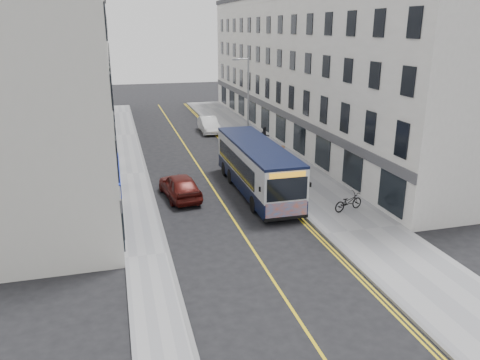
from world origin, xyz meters
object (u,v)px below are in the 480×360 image
city_bus (256,166)px  bicycle (348,202)px  car_maroon (180,186)px  pedestrian_near (283,158)px  streetlamp (247,105)px  car_white (209,125)px  pedestrian_far (265,137)px

city_bus → bicycle: (4.10, -4.69, -1.12)m
city_bus → car_maroon: 5.01m
pedestrian_near → car_maroon: 8.93m
streetlamp → car_white: bearing=95.2°
car_white → car_maroon: bearing=-105.8°
car_white → car_maroon: 19.20m
streetlamp → city_bus: size_ratio=0.72×
streetlamp → bicycle: size_ratio=4.04×
streetlamp → city_bus: streetlamp is taller
pedestrian_near → car_maroon: bearing=-156.2°
city_bus → bicycle: city_bus is taller
city_bus → pedestrian_near: city_bus is taller
streetlamp → pedestrian_near: streetlamp is taller
city_bus → pedestrian_near: 5.10m
city_bus → bicycle: 6.33m
car_maroon → city_bus: bearing=170.0°
bicycle → pedestrian_near: pedestrian_near is taller
pedestrian_far → car_white: bearing=108.7°
city_bus → pedestrian_far: bearing=69.3°
bicycle → car_maroon: 10.28m
streetlamp → car_white: 11.36m
bicycle → car_white: 23.56m
pedestrian_far → bicycle: bearing=-95.0°
bicycle → pedestrian_near: (-0.86, 8.57, 0.41)m
bicycle → car_maroon: bearing=45.8°
pedestrian_far → car_maroon: size_ratio=0.39×
city_bus → pedestrian_near: bearing=50.1°
pedestrian_near → pedestrian_far: bearing=82.8°
city_bus → car_white: city_bus is taller
streetlamp → bicycle: streetlamp is taller
bicycle → car_white: bearing=-7.1°
streetlamp → pedestrian_near: size_ratio=4.31×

